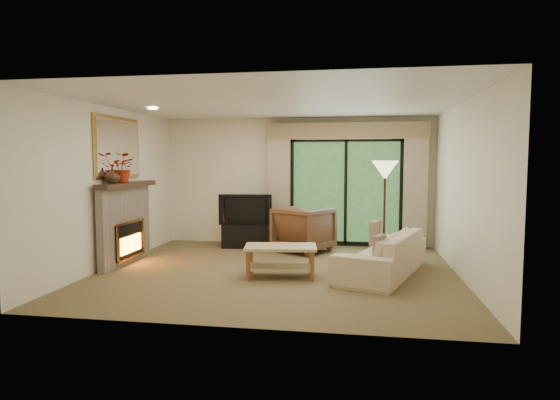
% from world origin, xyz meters
% --- Properties ---
extents(floor, '(5.50, 5.50, 0.00)m').
position_xyz_m(floor, '(0.00, 0.00, 0.00)').
color(floor, brown).
rests_on(floor, ground).
extents(ceiling, '(5.50, 5.50, 0.00)m').
position_xyz_m(ceiling, '(0.00, 0.00, 2.60)').
color(ceiling, silver).
rests_on(ceiling, ground).
extents(wall_back, '(5.00, 0.00, 5.00)m').
position_xyz_m(wall_back, '(0.00, 2.50, 1.30)').
color(wall_back, '#F4EACB').
rests_on(wall_back, ground).
extents(wall_front, '(5.00, 0.00, 5.00)m').
position_xyz_m(wall_front, '(0.00, -2.50, 1.30)').
color(wall_front, '#F4EACB').
rests_on(wall_front, ground).
extents(wall_left, '(0.00, 5.00, 5.00)m').
position_xyz_m(wall_left, '(-2.75, 0.00, 1.30)').
color(wall_left, '#F4EACB').
rests_on(wall_left, ground).
extents(wall_right, '(0.00, 5.00, 5.00)m').
position_xyz_m(wall_right, '(2.75, 0.00, 1.30)').
color(wall_right, '#F4EACB').
rests_on(wall_right, ground).
extents(fireplace, '(0.24, 1.70, 1.37)m').
position_xyz_m(fireplace, '(-2.63, 0.20, 0.69)').
color(fireplace, gray).
rests_on(fireplace, floor).
extents(mirror, '(0.07, 1.45, 1.02)m').
position_xyz_m(mirror, '(-2.71, 0.20, 1.95)').
color(mirror, '#BD8745').
rests_on(mirror, wall_left).
extents(sliding_door, '(2.26, 0.10, 2.16)m').
position_xyz_m(sliding_door, '(1.00, 2.45, 1.10)').
color(sliding_door, black).
rests_on(sliding_door, floor).
extents(curtain_left, '(0.45, 0.18, 2.35)m').
position_xyz_m(curtain_left, '(-0.35, 2.34, 1.20)').
color(curtain_left, tan).
rests_on(curtain_left, floor).
extents(curtain_right, '(0.45, 0.18, 2.35)m').
position_xyz_m(curtain_right, '(2.35, 2.34, 1.20)').
color(curtain_right, tan).
rests_on(curtain_right, floor).
extents(cornice, '(3.20, 0.24, 0.32)m').
position_xyz_m(cornice, '(1.00, 2.36, 2.32)').
color(cornice, '#947E57').
rests_on(cornice, wall_back).
extents(media_console, '(0.97, 0.51, 0.47)m').
position_xyz_m(media_console, '(-0.96, 1.95, 0.23)').
color(media_console, black).
rests_on(media_console, floor).
extents(tv, '(1.06, 0.24, 0.61)m').
position_xyz_m(tv, '(-0.96, 1.95, 0.77)').
color(tv, black).
rests_on(tv, media_console).
extents(armchair, '(1.27, 1.28, 0.87)m').
position_xyz_m(armchair, '(0.24, 1.67, 0.43)').
color(armchair, brown).
rests_on(armchair, floor).
extents(sofa, '(1.54, 2.37, 0.64)m').
position_xyz_m(sofa, '(1.61, 0.09, 0.32)').
color(sofa, '#CEB38F').
rests_on(sofa, floor).
extents(pillow_near, '(0.19, 0.35, 0.34)m').
position_xyz_m(pillow_near, '(1.53, -0.55, 0.53)').
color(pillow_near, '#512F25').
rests_on(pillow_near, sofa).
extents(pillow_far, '(0.22, 0.39, 0.38)m').
position_xyz_m(pillow_far, '(1.53, 0.73, 0.54)').
color(pillow_far, '#512F25').
rests_on(pillow_far, sofa).
extents(coffee_table, '(1.12, 0.72, 0.47)m').
position_xyz_m(coffee_table, '(0.11, -0.33, 0.24)').
color(coffee_table, tan).
rests_on(coffee_table, floor).
extents(floor_lamp, '(0.54, 0.54, 1.73)m').
position_xyz_m(floor_lamp, '(1.71, 1.34, 0.87)').
color(floor_lamp, '#FFEACE').
rests_on(floor_lamp, floor).
extents(vase, '(0.31, 0.31, 0.25)m').
position_xyz_m(vase, '(-2.61, -0.21, 1.49)').
color(vase, '#372318').
rests_on(vase, fireplace).
extents(branches, '(0.45, 0.40, 0.49)m').
position_xyz_m(branches, '(-2.61, 0.14, 1.62)').
color(branches, '#A2280E').
rests_on(branches, fireplace).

